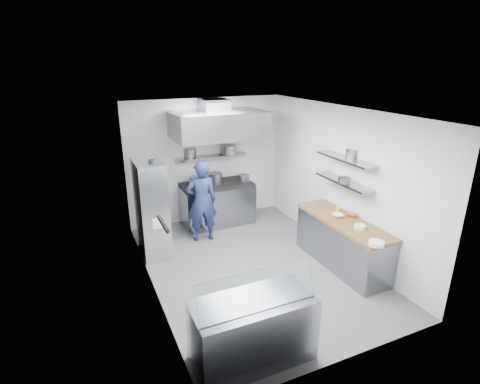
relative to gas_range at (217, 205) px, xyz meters
name	(u,v)px	position (x,y,z in m)	size (l,w,h in m)	color
floor	(253,266)	(-0.10, -2.10, -0.45)	(5.00, 5.00, 0.00)	#4A4A4C
ceiling	(256,111)	(-0.10, -2.10, 2.35)	(5.00, 5.00, 0.00)	silver
wall_back	(206,161)	(-0.10, 0.40, 0.95)	(3.60, 0.02, 2.80)	white
wall_front	(352,262)	(-0.10, -4.60, 0.95)	(3.60, 0.02, 2.80)	white
wall_left	(148,211)	(-1.90, -2.10, 0.95)	(5.00, 0.02, 2.80)	white
wall_right	(340,181)	(1.70, -2.10, 0.95)	(5.00, 0.02, 2.80)	white
gas_range	(217,205)	(0.00, 0.00, 0.00)	(1.60, 0.80, 0.90)	gray
cooktop	(217,185)	(0.00, 0.00, 0.48)	(1.57, 0.78, 0.06)	black
stock_pot_left	(195,181)	(-0.48, 0.06, 0.61)	(0.25, 0.25, 0.20)	slate
stock_pot_mid	(216,178)	(-0.02, 0.02, 0.63)	(0.32, 0.32, 0.24)	slate
stock_pot_right	(244,178)	(0.61, -0.12, 0.59)	(0.27, 0.27, 0.16)	slate
over_range_shelf	(212,157)	(0.00, 0.24, 1.07)	(1.60, 0.30, 0.04)	gray
shelf_pot_a	(190,152)	(-0.47, 0.39, 1.18)	(0.28, 0.28, 0.18)	slate
shelf_pot_b	(229,150)	(0.38, 0.16, 1.20)	(0.33, 0.33, 0.22)	slate
extractor_hood	(218,125)	(0.00, -0.18, 1.85)	(1.90, 1.15, 0.55)	gray
hood_duct	(214,105)	(0.00, 0.05, 2.23)	(0.55, 0.55, 0.24)	slate
red_firebox	(151,166)	(-1.35, 0.34, 0.97)	(0.22, 0.10, 0.26)	#B1260E
chef	(202,201)	(-0.58, -0.67, 0.40)	(0.62, 0.41, 1.70)	navy
wire_rack	(151,208)	(-1.63, -0.83, 0.48)	(0.50, 0.90, 1.85)	silver
rack_bin_a	(156,222)	(-1.63, -1.22, 0.35)	(0.15, 0.19, 0.17)	white
rack_bin_b	(149,188)	(-1.63, -0.73, 0.85)	(0.15, 0.19, 0.17)	yellow
rack_jar	(152,165)	(-1.58, -0.94, 1.35)	(0.11, 0.11, 0.18)	black
knife_strip	(163,224)	(-1.88, -3.00, 1.10)	(0.04, 0.55, 0.05)	black
prep_counter_base	(342,244)	(1.38, -2.70, -0.03)	(0.62, 2.00, 0.84)	gray
prep_counter_top	(344,221)	(1.38, -2.70, 0.42)	(0.65, 2.04, 0.06)	brown
plate_stack_a	(376,243)	(1.20, -3.67, 0.48)	(0.24, 0.24, 0.06)	white
plate_stack_b	(360,227)	(1.39, -3.09, 0.48)	(0.20, 0.20, 0.06)	white
copper_pan	(352,215)	(1.60, -2.65, 0.48)	(0.17, 0.17, 0.06)	#B45B32
squeeze_bottle	(338,209)	(1.46, -2.41, 0.54)	(0.06, 0.06, 0.18)	yellow
mixing_bowl	(337,215)	(1.36, -2.53, 0.47)	(0.20, 0.20, 0.05)	white
wall_shelf_lower	(344,182)	(1.54, -2.40, 1.05)	(0.30, 1.30, 0.04)	gray
wall_shelf_upper	(346,159)	(1.54, -2.40, 1.47)	(0.30, 1.30, 0.04)	gray
shelf_pot_c	(344,180)	(1.46, -2.50, 1.12)	(0.22, 0.22, 0.10)	slate
shelf_pot_d	(354,153)	(1.72, -2.38, 1.56)	(0.26, 0.26, 0.14)	slate
display_case	(252,330)	(-1.10, -4.10, -0.03)	(1.50, 0.70, 0.85)	gray
display_glass	(258,291)	(-1.10, -4.22, 0.62)	(1.47, 0.02, 0.45)	silver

